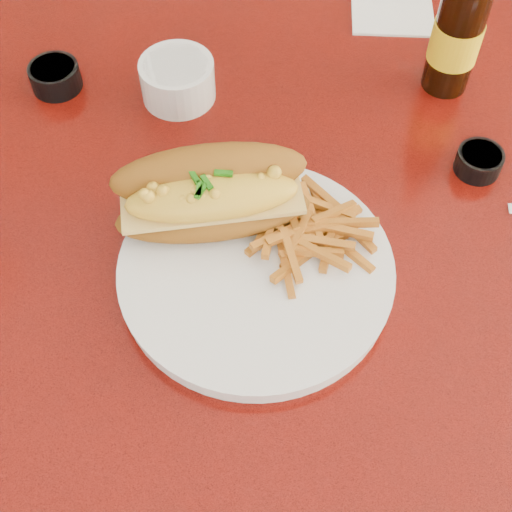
{
  "coord_description": "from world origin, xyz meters",
  "views": [
    {
      "loc": [
        -0.07,
        -0.5,
        1.4
      ],
      "look_at": [
        -0.06,
        -0.1,
        0.81
      ],
      "focal_mm": 50.0,
      "sensor_mm": 36.0,
      "label": 1
    }
  ],
  "objects_px": {
    "diner_table": "(303,279)",
    "sauce_cup_right": "(479,161)",
    "sauce_cup_left": "(55,76)",
    "booth_bench_far": "(275,60)",
    "dinner_plate": "(256,272)",
    "gravy_ramekin": "(178,79)",
    "mac_hoagie": "(211,194)",
    "fork": "(316,243)",
    "beer_bottle": "(460,26)"
  },
  "relations": [
    {
      "from": "mac_hoagie",
      "to": "diner_table",
      "type": "bearing_deg",
      "value": 9.92
    },
    {
      "from": "booth_bench_far",
      "to": "sauce_cup_right",
      "type": "height_order",
      "value": "booth_bench_far"
    },
    {
      "from": "mac_hoagie",
      "to": "sauce_cup_right",
      "type": "xyz_separation_m",
      "value": [
        0.3,
        0.08,
        -0.04
      ]
    },
    {
      "from": "booth_bench_far",
      "to": "sauce_cup_left",
      "type": "height_order",
      "value": "booth_bench_far"
    },
    {
      "from": "booth_bench_far",
      "to": "gravy_ramekin",
      "type": "xyz_separation_m",
      "value": [
        -0.15,
        -0.63,
        0.51
      ]
    },
    {
      "from": "gravy_ramekin",
      "to": "mac_hoagie",
      "type": "bearing_deg",
      "value": -77.57
    },
    {
      "from": "diner_table",
      "to": "gravy_ramekin",
      "type": "relative_size",
      "value": 11.58
    },
    {
      "from": "booth_bench_far",
      "to": "beer_bottle",
      "type": "bearing_deg",
      "value": -73.65
    },
    {
      "from": "booth_bench_far",
      "to": "gravy_ramekin",
      "type": "distance_m",
      "value": 0.83
    },
    {
      "from": "mac_hoagie",
      "to": "gravy_ramekin",
      "type": "distance_m",
      "value": 0.22
    },
    {
      "from": "dinner_plate",
      "to": "sauce_cup_left",
      "type": "relative_size",
      "value": 4.58
    },
    {
      "from": "diner_table",
      "to": "sauce_cup_right",
      "type": "distance_m",
      "value": 0.27
    },
    {
      "from": "mac_hoagie",
      "to": "sauce_cup_right",
      "type": "height_order",
      "value": "mac_hoagie"
    },
    {
      "from": "dinner_plate",
      "to": "gravy_ramekin",
      "type": "xyz_separation_m",
      "value": [
        -0.09,
        0.27,
        0.02
      ]
    },
    {
      "from": "sauce_cup_left",
      "to": "sauce_cup_right",
      "type": "distance_m",
      "value": 0.53
    },
    {
      "from": "mac_hoagie",
      "to": "sauce_cup_right",
      "type": "relative_size",
      "value": 3.29
    },
    {
      "from": "gravy_ramekin",
      "to": "diner_table",
      "type": "bearing_deg",
      "value": -48.66
    },
    {
      "from": "booth_bench_far",
      "to": "gravy_ramekin",
      "type": "relative_size",
      "value": 11.3
    },
    {
      "from": "fork",
      "to": "sauce_cup_right",
      "type": "relative_size",
      "value": 2.07
    },
    {
      "from": "mac_hoagie",
      "to": "booth_bench_far",
      "type": "bearing_deg",
      "value": 75.62
    },
    {
      "from": "dinner_plate",
      "to": "fork",
      "type": "xyz_separation_m",
      "value": [
        0.06,
        0.03,
        0.01
      ]
    },
    {
      "from": "sauce_cup_left",
      "to": "gravy_ramekin",
      "type": "bearing_deg",
      "value": -7.51
    },
    {
      "from": "booth_bench_far",
      "to": "gravy_ramekin",
      "type": "bearing_deg",
      "value": -103.66
    },
    {
      "from": "dinner_plate",
      "to": "fork",
      "type": "distance_m",
      "value": 0.07
    },
    {
      "from": "dinner_plate",
      "to": "beer_bottle",
      "type": "xyz_separation_m",
      "value": [
        0.25,
        0.29,
        0.08
      ]
    },
    {
      "from": "diner_table",
      "to": "sauce_cup_left",
      "type": "bearing_deg",
      "value": 147.68
    },
    {
      "from": "diner_table",
      "to": "sauce_cup_right",
      "type": "bearing_deg",
      "value": 13.01
    },
    {
      "from": "booth_bench_far",
      "to": "fork",
      "type": "height_order",
      "value": "booth_bench_far"
    },
    {
      "from": "fork",
      "to": "sauce_cup_left",
      "type": "bearing_deg",
      "value": 30.92
    },
    {
      "from": "fork",
      "to": "beer_bottle",
      "type": "relative_size",
      "value": 0.57
    },
    {
      "from": "fork",
      "to": "sauce_cup_left",
      "type": "relative_size",
      "value": 1.77
    },
    {
      "from": "gravy_ramekin",
      "to": "sauce_cup_right",
      "type": "xyz_separation_m",
      "value": [
        0.35,
        -0.13,
        -0.01
      ]
    },
    {
      "from": "diner_table",
      "to": "fork",
      "type": "height_order",
      "value": "fork"
    },
    {
      "from": "diner_table",
      "to": "fork",
      "type": "xyz_separation_m",
      "value": [
        -0.0,
        -0.07,
        0.18
      ]
    },
    {
      "from": "booth_bench_far",
      "to": "sauce_cup_left",
      "type": "relative_size",
      "value": 15.62
    },
    {
      "from": "booth_bench_far",
      "to": "beer_bottle",
      "type": "height_order",
      "value": "beer_bottle"
    },
    {
      "from": "fork",
      "to": "sauce_cup_right",
      "type": "distance_m",
      "value": 0.23
    },
    {
      "from": "beer_bottle",
      "to": "diner_table",
      "type": "bearing_deg",
      "value": -133.79
    },
    {
      "from": "gravy_ramekin",
      "to": "sauce_cup_right",
      "type": "distance_m",
      "value": 0.37
    },
    {
      "from": "dinner_plate",
      "to": "sauce_cup_right",
      "type": "height_order",
      "value": "sauce_cup_right"
    },
    {
      "from": "diner_table",
      "to": "fork",
      "type": "relative_size",
      "value": 9.05
    },
    {
      "from": "fork",
      "to": "beer_bottle",
      "type": "xyz_separation_m",
      "value": [
        0.18,
        0.26,
        0.07
      ]
    },
    {
      "from": "sauce_cup_left",
      "to": "sauce_cup_right",
      "type": "relative_size",
      "value": 1.17
    },
    {
      "from": "diner_table",
      "to": "sauce_cup_left",
      "type": "distance_m",
      "value": 0.41
    },
    {
      "from": "booth_bench_far",
      "to": "mac_hoagie",
      "type": "relative_size",
      "value": 5.56
    },
    {
      "from": "dinner_plate",
      "to": "sauce_cup_left",
      "type": "bearing_deg",
      "value": 129.82
    },
    {
      "from": "sauce_cup_right",
      "to": "sauce_cup_left",
      "type": "bearing_deg",
      "value": 163.38
    },
    {
      "from": "booth_bench_far",
      "to": "dinner_plate",
      "type": "relative_size",
      "value": 3.41
    },
    {
      "from": "booth_bench_far",
      "to": "gravy_ramekin",
      "type": "height_order",
      "value": "booth_bench_far"
    },
    {
      "from": "diner_table",
      "to": "dinner_plate",
      "type": "xyz_separation_m",
      "value": [
        -0.06,
        -0.1,
        0.17
      ]
    }
  ]
}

